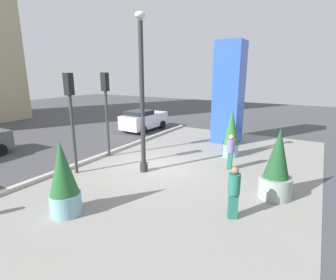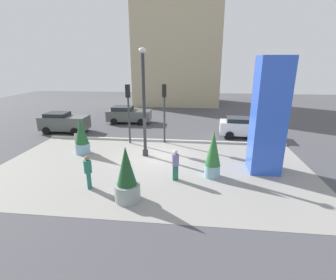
% 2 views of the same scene
% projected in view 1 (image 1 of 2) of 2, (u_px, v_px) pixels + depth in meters
% --- Properties ---
extents(ground_plane, '(60.00, 60.00, 0.00)m').
position_uv_depth(ground_plane, '(93.00, 153.00, 14.41)').
color(ground_plane, '#47474C').
extents(plaza_pavement, '(18.00, 10.00, 0.02)m').
position_uv_depth(plaza_pavement, '(191.00, 174.00, 11.48)').
color(plaza_pavement, gray).
rests_on(plaza_pavement, ground_plane).
extents(curb_strip, '(18.00, 0.24, 0.16)m').
position_uv_depth(curb_strip, '(104.00, 155.00, 13.96)').
color(curb_strip, '#B7B2A8').
rests_on(curb_strip, ground_plane).
extents(lamp_post, '(0.44, 0.44, 6.63)m').
position_uv_depth(lamp_post, '(142.00, 99.00, 11.01)').
color(lamp_post, '#2D2D33').
rests_on(lamp_post, ground_plane).
extents(art_pillar_blue, '(1.60, 1.60, 6.17)m').
position_uv_depth(art_pillar_blue, '(229.00, 93.00, 16.14)').
color(art_pillar_blue, blue).
rests_on(art_pillar_blue, ground_plane).
extents(potted_plant_mid_plaza, '(0.95, 0.95, 2.37)m').
position_uv_depth(potted_plant_mid_plaza, '(64.00, 180.00, 8.00)').
color(potted_plant_mid_plaza, '#7AA8B7').
rests_on(potted_plant_mid_plaza, ground_plane).
extents(potted_plant_by_pillar, '(1.13, 1.13, 2.52)m').
position_uv_depth(potted_plant_by_pillar, '(277.00, 169.00, 9.11)').
color(potted_plant_by_pillar, gray).
rests_on(potted_plant_by_pillar, ground_plane).
extents(potted_plant_near_right, '(0.82, 0.82, 2.51)m').
position_uv_depth(potted_plant_near_right, '(231.00, 133.00, 13.65)').
color(potted_plant_near_right, '#7AA8B7').
rests_on(potted_plant_near_right, ground_plane).
extents(traffic_light_corner, '(0.28, 0.42, 4.32)m').
position_uv_depth(traffic_light_corner, '(106.00, 101.00, 13.25)').
color(traffic_light_corner, '#333833').
rests_on(traffic_light_corner, ground_plane).
extents(traffic_light_far_side, '(0.28, 0.42, 4.32)m').
position_uv_depth(traffic_light_far_side, '(71.00, 107.00, 10.90)').
color(traffic_light_far_side, '#333833').
rests_on(traffic_light_far_side, ground_plane).
extents(car_curb_west, '(4.00, 2.09, 1.58)m').
position_uv_depth(car_curb_west, '(144.00, 120.00, 19.96)').
color(car_curb_west, silver).
rests_on(car_curb_west, ground_plane).
extents(pedestrian_crossing, '(0.48, 0.48, 1.67)m').
position_uv_depth(pedestrian_crossing, '(234.00, 190.00, 7.80)').
color(pedestrian_crossing, '#236656').
rests_on(pedestrian_crossing, ground_plane).
extents(pedestrian_on_sidewalk, '(0.41, 0.41, 1.64)m').
position_uv_depth(pedestrian_on_sidewalk, '(231.00, 150.00, 11.85)').
color(pedestrian_on_sidewalk, '#236656').
rests_on(pedestrian_on_sidewalk, ground_plane).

